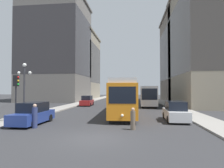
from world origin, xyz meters
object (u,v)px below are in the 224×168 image
Objects in this scene: parked_car_right_far at (175,112)px; pedestrian_crossing_near at (133,119)px; pedestrian_crossing_far at (35,117)px; traffic_light_near_left at (16,86)px; parked_car_left_mid at (33,114)px; streetcar at (124,96)px; transit_bus at (148,95)px; lamp_post_left_near at (24,82)px; parked_car_left_near at (87,101)px.

parked_car_right_far reaches higher than pedestrian_crossing_near.
traffic_light_near_left reaches higher than pedestrian_crossing_far.
parked_car_left_mid is at bearing -28.43° from pedestrian_crossing_near.
parked_car_right_far is at bearing -45.16° from streetcar.
transit_bus is 2.38× the size of lamp_post_left_near.
transit_bus is 23.66m from traffic_light_near_left.
pedestrian_crossing_near is 0.40× the size of traffic_light_near_left.
transit_bus reaches higher than parked_car_left_mid.
transit_bus is 3.15× the size of traffic_light_near_left.
parked_car_left_near reaches higher than pedestrian_crossing_near.
parked_car_left_near is 20.48m from pedestrian_crossing_far.
parked_car_left_mid is (-10.88, -20.22, -1.10)m from transit_bus.
pedestrian_crossing_near is at bearing 106.51° from pedestrian_crossing_far.
traffic_light_near_left is (-1.68, 0.21, 2.37)m from parked_car_left_mid.
streetcar reaches higher than transit_bus.
pedestrian_crossing_far reaches higher than pedestrian_crossing_near.
parked_car_right_far is 0.87× the size of lamp_post_left_near.
pedestrian_crossing_near is at bearing -8.71° from parked_car_left_mid.
streetcar reaches higher than pedestrian_crossing_far.
parked_car_left_mid is at bearing -43.89° from lamp_post_left_near.
parked_car_left_mid is 3.01× the size of pedestrian_crossing_near.
parked_car_left_mid is (-7.25, -7.67, -1.26)m from streetcar.
streetcar is 3.31× the size of parked_car_right_far.
traffic_light_near_left is at bearing -108.82° from pedestrian_crossing_far.
parked_car_left_near is (-7.25, 11.19, -1.26)m from streetcar.
pedestrian_crossing_near is at bearing -9.19° from traffic_light_near_left.
parked_car_left_mid is 8.48m from pedestrian_crossing_near.
parked_car_right_far is 5.85m from pedestrian_crossing_near.
traffic_light_near_left is (-2.69, 1.81, 2.37)m from pedestrian_crossing_far.
pedestrian_crossing_near is 7.36m from pedestrian_crossing_far.
parked_car_left_mid is at bearing 15.02° from parked_car_right_far.
streetcar is 1.20× the size of transit_bus.
parked_car_right_far is 14.38m from traffic_light_near_left.
transit_bus is 2.63× the size of parked_car_left_mid.
streetcar reaches higher than pedestrian_crossing_near.
transit_bus is at bearing -115.47° from pedestrian_crossing_near.
parked_car_left_near is 18.86m from parked_car_left_mid.
pedestrian_crossing_far is 0.45× the size of traffic_light_near_left.
parked_car_right_far is at bearing 14.58° from parked_car_left_mid.
pedestrian_crossing_near is at bearing -95.22° from transit_bus.
parked_car_left_near is at bearing -171.43° from transit_bus.
traffic_light_near_left reaches higher than streetcar.
pedestrian_crossing_near is at bearing 49.98° from parked_car_right_far.
streetcar is 11.25m from pedestrian_crossing_far.
lamp_post_left_near is (-9.15, -5.84, 1.52)m from streetcar.
pedestrian_crossing_far is (-6.25, -9.27, -1.26)m from streetcar.
transit_bus is 22.46m from lamp_post_left_near.
transit_bus is at bearing 170.75° from pedestrian_crossing_far.
parked_car_right_far is at bearing 11.26° from traffic_light_near_left.
parked_car_left_mid is (0.00, -18.86, 0.00)m from parked_car_left_near.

